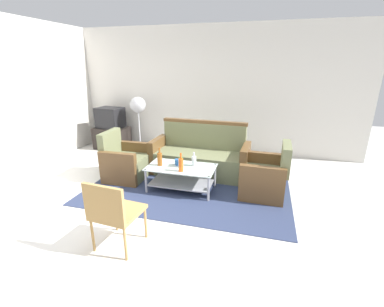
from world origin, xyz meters
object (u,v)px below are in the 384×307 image
at_px(tv_stand, 112,138).
at_px(wicker_chair, 113,210).
at_px(armchair_left, 125,163).
at_px(coffee_table, 181,175).
at_px(bottle_green, 181,162).
at_px(bottle_brown, 160,159).
at_px(armchair_right, 265,178).
at_px(couch, 200,157).
at_px(pedestal_fan, 138,108).
at_px(bottle_clear, 194,161).
at_px(bottle_orange, 181,164).
at_px(television, 110,118).
at_px(cup, 177,162).

distance_m(tv_stand, wicker_chair, 3.96).
height_order(armchair_left, coffee_table, armchair_left).
bearing_deg(bottle_green, tv_stand, 143.00).
xyz_separation_m(bottle_green, bottle_brown, (-0.35, -0.02, 0.03)).
height_order(armchair_right, tv_stand, armchair_right).
bearing_deg(couch, pedestal_fan, -28.21).
relative_size(bottle_green, bottle_clear, 0.98).
bearing_deg(coffee_table, bottle_orange, -72.84).
bearing_deg(television, armchair_left, 136.03).
distance_m(bottle_brown, tv_stand, 2.69).
bearing_deg(tv_stand, bottle_green, -37.00).
bearing_deg(bottle_brown, coffee_table, 5.18).
bearing_deg(bottle_clear, television, 146.75).
height_order(armchair_right, pedestal_fan, pedestal_fan).
xyz_separation_m(bottle_orange, tv_stand, (-2.40, 1.93, -0.26)).
bearing_deg(armchair_right, bottle_green, 101.20).
bearing_deg(bottle_brown, armchair_right, 8.20).
relative_size(cup, pedestal_fan, 0.08).
bearing_deg(bottle_orange, television, 141.06).
bearing_deg(coffee_table, cup, 145.02).
height_order(armchair_right, coffee_table, armchair_right).
bearing_deg(bottle_green, cup, 140.70).
height_order(coffee_table, bottle_green, bottle_green).
relative_size(coffee_table, wicker_chair, 1.31).
bearing_deg(armchair_left, wicker_chair, 24.42).
bearing_deg(bottle_green, armchair_right, 9.44).
bearing_deg(bottle_clear, cup, -171.50).
bearing_deg(coffee_table, bottle_clear, 27.91).
xyz_separation_m(couch, bottle_clear, (0.06, -0.69, 0.18)).
bearing_deg(couch, bottle_brown, 61.80).
bearing_deg(pedestal_fan, coffee_table, -48.17).
relative_size(television, wicker_chair, 0.78).
height_order(bottle_green, tv_stand, bottle_green).
xyz_separation_m(bottle_brown, pedestal_fan, (-1.26, 1.84, 0.49)).
xyz_separation_m(armchair_right, bottle_clear, (-1.13, -0.11, 0.21)).
bearing_deg(couch, cup, 76.04).
bearing_deg(armchair_left, television, -143.01).
height_order(coffee_table, cup, cup).
distance_m(bottle_green, bottle_clear, 0.22).
distance_m(couch, bottle_green, 0.83).
relative_size(bottle_brown, pedestal_fan, 0.24).
relative_size(armchair_left, pedestal_fan, 0.67).
distance_m(bottle_brown, pedestal_fan, 2.28).
xyz_separation_m(bottle_clear, cup, (-0.27, -0.04, -0.04)).
bearing_deg(cup, pedestal_fan, 131.26).
height_order(bottle_brown, bottle_clear, bottle_brown).
relative_size(couch, bottle_green, 8.02).
xyz_separation_m(television, wicker_chair, (2.08, -3.37, -0.27)).
bearing_deg(couch, bottle_clear, 97.26).
height_order(bottle_orange, television, television).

